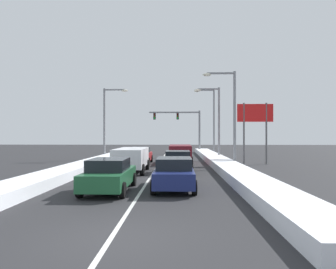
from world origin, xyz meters
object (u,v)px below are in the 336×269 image
object	(u,v)px
sedan_red_center_lane_third	(140,155)
street_lamp_left_mid	(108,117)
street_lamp_right_mid	(215,116)
suv_maroon_right_lane_third	(180,152)
traffic_light_gantry	(184,122)
street_lamp_right_near	(230,110)
sedan_green_center_lane_nearest	(109,175)
sedan_black_right_lane_second	(178,161)
roadside_sign_right	(255,119)
suv_white_center_lane_second	(131,158)
sedan_navy_right_lane_nearest	(174,173)
street_lamp_right_far	(211,116)

from	to	relation	value
sedan_red_center_lane_third	street_lamp_left_mid	xyz separation A→B (m)	(-4.10, 4.84, 3.84)
sedan_red_center_lane_third	street_lamp_right_mid	size ratio (longest dim) A/B	0.60
suv_maroon_right_lane_third	traffic_light_gantry	world-z (taller)	traffic_light_gantry
street_lamp_right_near	sedan_green_center_lane_nearest	bearing A→B (deg)	-125.40
sedan_black_right_lane_second	street_lamp_right_mid	xyz separation A→B (m)	(3.91, 10.44, 3.80)
suv_maroon_right_lane_third	roadside_sign_right	distance (m)	7.38
street_lamp_left_mid	roadside_sign_right	size ratio (longest dim) A/B	1.39
suv_white_center_lane_second	street_lamp_right_mid	world-z (taller)	street_lamp_right_mid
sedan_green_center_lane_nearest	sedan_black_right_lane_second	bearing A→B (deg)	66.36
sedan_black_right_lane_second	roadside_sign_right	distance (m)	9.93
street_lamp_left_mid	street_lamp_right_near	bearing A→B (deg)	-35.14
sedan_black_right_lane_second	sedan_green_center_lane_nearest	distance (m)	7.89
sedan_green_center_lane_nearest	street_lamp_right_near	distance (m)	13.20
street_lamp_right_mid	roadside_sign_right	bearing A→B (deg)	-53.69
suv_white_center_lane_second	sedan_red_center_lane_third	distance (m)	6.46
sedan_navy_right_lane_nearest	traffic_light_gantry	world-z (taller)	traffic_light_gantry
street_lamp_right_near	street_lamp_right_mid	world-z (taller)	street_lamp_right_near
sedan_black_right_lane_second	suv_maroon_right_lane_third	size ratio (longest dim) A/B	0.92
sedan_navy_right_lane_nearest	sedan_green_center_lane_nearest	bearing A→B (deg)	-166.60
street_lamp_right_far	sedan_navy_right_lane_nearest	bearing A→B (deg)	-100.43
suv_maroon_right_lane_third	street_lamp_right_near	size ratio (longest dim) A/B	0.64
suv_white_center_lane_second	sedan_red_center_lane_third	xyz separation A→B (m)	(-0.17, 6.45, -0.25)
traffic_light_gantry	street_lamp_right_near	xyz separation A→B (m)	(3.27, -20.29, 0.13)
suv_white_center_lane_second	street_lamp_right_near	xyz separation A→B (m)	(7.39, 3.09, 3.61)
suv_maroon_right_lane_third	street_lamp_right_mid	bearing A→B (deg)	45.37
sedan_green_center_lane_nearest	suv_white_center_lane_second	size ratio (longest dim) A/B	0.92
roadside_sign_right	sedan_red_center_lane_third	bearing A→B (deg)	179.29
street_lamp_left_mid	suv_maroon_right_lane_third	bearing A→B (deg)	-30.43
sedan_black_right_lane_second	street_lamp_right_near	distance (m)	6.44
street_lamp_right_near	street_lamp_right_far	size ratio (longest dim) A/B	0.90
sedan_navy_right_lane_nearest	suv_white_center_lane_second	xyz separation A→B (m)	(-3.07, 6.48, 0.25)
roadside_sign_right	street_lamp_left_mid	bearing A→B (deg)	161.05
sedan_navy_right_lane_nearest	suv_maroon_right_lane_third	distance (m)	13.24
sedan_green_center_lane_nearest	street_lamp_left_mid	xyz separation A→B (m)	(-4.35, 18.49, 3.84)
traffic_light_gantry	street_lamp_right_far	xyz separation A→B (m)	(3.43, -5.53, 0.57)
suv_maroon_right_lane_third	street_lamp_right_far	size ratio (longest dim) A/B	0.58
traffic_light_gantry	street_lamp_left_mid	world-z (taller)	street_lamp_left_mid
sedan_black_right_lane_second	street_lamp_right_mid	size ratio (longest dim) A/B	0.60
traffic_light_gantry	street_lamp_left_mid	xyz separation A→B (m)	(-8.39, -12.09, 0.11)
traffic_light_gantry	sedan_navy_right_lane_nearest	bearing A→B (deg)	-92.02
sedan_black_right_lane_second	street_lamp_left_mid	distance (m)	14.07
sedan_navy_right_lane_nearest	suv_maroon_right_lane_third	size ratio (longest dim) A/B	0.92
suv_white_center_lane_second	roadside_sign_right	xyz separation A→B (m)	(10.20, 6.33, 3.00)
suv_white_center_lane_second	street_lamp_right_far	world-z (taller)	street_lamp_right_far
traffic_light_gantry	street_lamp_right_near	bearing A→B (deg)	-80.86
traffic_light_gantry	roadside_sign_right	xyz separation A→B (m)	(6.08, -17.06, -0.48)
sedan_navy_right_lane_nearest	street_lamp_right_far	bearing A→B (deg)	79.57
street_lamp_left_mid	roadside_sign_right	bearing A→B (deg)	-18.95
street_lamp_left_mid	roadside_sign_right	world-z (taller)	street_lamp_left_mid
sedan_green_center_lane_nearest	street_lamp_left_mid	distance (m)	19.38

